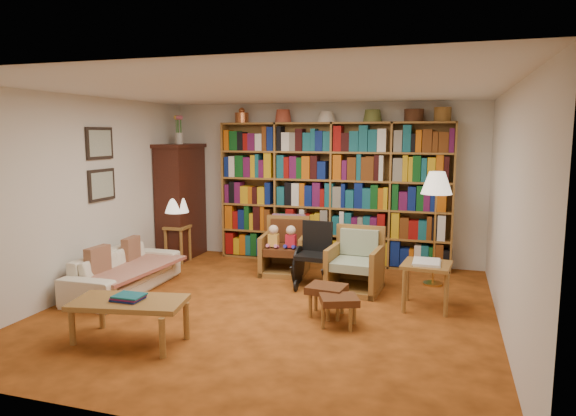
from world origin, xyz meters
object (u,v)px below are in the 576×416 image
at_px(sofa, 125,271).
at_px(armchair_leather, 286,249).
at_px(footstool_a, 327,291).
at_px(coffee_table, 129,305).
at_px(wheelchair, 315,257).
at_px(footstool_b, 339,302).
at_px(armchair_sage, 356,266).
at_px(side_table_papers, 426,270).
at_px(side_table_lamp, 178,237).
at_px(floor_lamp, 437,188).

height_order(sofa, armchair_leather, armchair_leather).
relative_size(armchair_leather, footstool_a, 1.85).
relative_size(footstool_a, coffee_table, 0.39).
xyz_separation_m(sofa, armchair_leather, (1.73, 1.48, 0.08)).
xyz_separation_m(wheelchair, footstool_b, (0.61, -1.38, -0.12)).
height_order(wheelchair, footstool_a, wheelchair).
xyz_separation_m(armchair_sage, coffee_table, (-1.81, -2.37, 0.06)).
relative_size(armchair_sage, side_table_papers, 1.39).
xyz_separation_m(sofa, side_table_papers, (3.77, 0.44, 0.20)).
height_order(side_table_lamp, coffee_table, side_table_lamp).
relative_size(side_table_lamp, coffee_table, 0.50).
distance_m(armchair_sage, footstool_a, 1.09).
bearing_deg(sofa, coffee_table, -145.33).
bearing_deg(armchair_leather, footstool_a, -58.74).
distance_m(footstool_b, coffee_table, 2.13).
height_order(armchair_sage, coffee_table, armchair_sage).
height_order(side_table_lamp, wheelchair, wheelchair).
bearing_deg(sofa, side_table_papers, -84.98).
bearing_deg(side_table_lamp, side_table_papers, -16.16).
bearing_deg(armchair_leather, side_table_papers, -27.11).
distance_m(armchair_leather, side_table_papers, 2.29).
xyz_separation_m(floor_lamp, coffee_table, (-2.77, -2.88, -0.95)).
bearing_deg(armchair_leather, wheelchair, -42.50).
bearing_deg(armchair_sage, side_table_papers, -28.81).
xyz_separation_m(armchair_leather, floor_lamp, (2.09, -0.03, 0.98)).
bearing_deg(wheelchair, side_table_papers, -19.49).
bearing_deg(footstool_a, side_table_papers, 28.96).
bearing_deg(side_table_papers, coffee_table, -145.47).
bearing_deg(armchair_sage, footstool_a, -97.44).
bearing_deg(footstool_b, footstool_a, 125.57).
distance_m(floor_lamp, coffee_table, 4.11).
bearing_deg(floor_lamp, side_table_papers, -93.15).
bearing_deg(coffee_table, side_table_papers, 34.53).
distance_m(armchair_leather, armchair_sage, 1.25).
bearing_deg(side_table_papers, footstool_a, -151.04).
relative_size(armchair_leather, wheelchair, 0.96).
bearing_deg(armchair_sage, footstool_b, -87.53).
height_order(side_table_lamp, footstool_b, side_table_lamp).
relative_size(sofa, wheelchair, 2.06).
height_order(side_table_lamp, footstool_a, side_table_lamp).
relative_size(armchair_sage, coffee_table, 0.71).
xyz_separation_m(side_table_lamp, floor_lamp, (3.92, -0.11, 0.92)).
distance_m(side_table_lamp, footstool_a, 3.29).
xyz_separation_m(sofa, armchair_sage, (2.86, 0.94, 0.05)).
xyz_separation_m(floor_lamp, footstool_a, (-1.10, -1.59, -1.04)).
height_order(sofa, footstool_a, sofa).
distance_m(armchair_sage, footstool_b, 1.36).
bearing_deg(side_table_papers, armchair_leather, 152.89).
bearing_deg(floor_lamp, sofa, -159.22).
distance_m(sofa, side_table_papers, 3.80).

